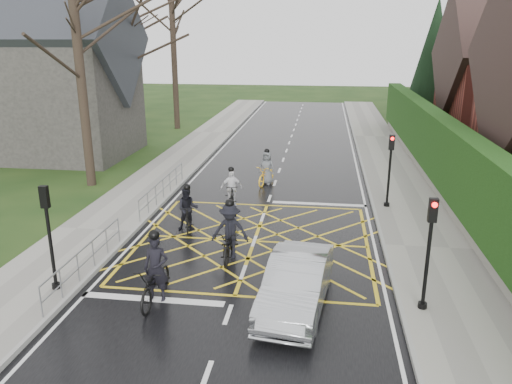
% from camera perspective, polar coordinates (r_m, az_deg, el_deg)
% --- Properties ---
extents(ground, '(120.00, 120.00, 0.00)m').
position_cam_1_polar(ground, '(18.02, -0.20, -5.65)').
color(ground, black).
rests_on(ground, ground).
extents(road, '(9.00, 80.00, 0.01)m').
position_cam_1_polar(road, '(18.02, -0.20, -5.64)').
color(road, black).
rests_on(road, ground).
extents(sidewalk_right, '(3.00, 80.00, 0.15)m').
position_cam_1_polar(sidewalk_right, '(18.22, 18.95, -6.13)').
color(sidewalk_right, gray).
rests_on(sidewalk_right, ground).
extents(sidewalk_left, '(3.00, 80.00, 0.15)m').
position_cam_1_polar(sidewalk_left, '(19.68, -17.83, -4.26)').
color(sidewalk_left, gray).
rests_on(sidewalk_left, ground).
extents(stone_wall, '(0.50, 38.00, 0.70)m').
position_cam_1_polar(stone_wall, '(24.03, 20.53, 0.05)').
color(stone_wall, slate).
rests_on(stone_wall, ground).
extents(hedge, '(0.90, 38.00, 2.80)m').
position_cam_1_polar(hedge, '(23.60, 20.98, 4.11)').
color(hedge, '#17330D').
rests_on(hedge, stone_wall).
extents(conifer, '(4.60, 4.60, 10.00)m').
position_cam_1_polar(conifer, '(43.30, 19.59, 13.69)').
color(conifer, black).
rests_on(conifer, ground).
extents(church, '(8.80, 7.80, 11.00)m').
position_cam_1_polar(church, '(32.61, -21.85, 12.44)').
color(church, '#2D2B28').
rests_on(church, ground).
extents(tree_near, '(9.24, 9.24, 11.44)m').
position_cam_1_polar(tree_near, '(25.13, -20.03, 18.36)').
color(tree_near, black).
rests_on(tree_near, ground).
extents(tree_mid, '(10.08, 10.08, 12.48)m').
position_cam_1_polar(tree_mid, '(32.86, -15.13, 19.58)').
color(tree_mid, black).
rests_on(tree_mid, ground).
extents(tree_far, '(8.40, 8.40, 10.40)m').
position_cam_1_polar(tree_far, '(40.14, -9.47, 17.35)').
color(tree_far, black).
rests_on(tree_far, ground).
extents(railing_south, '(0.05, 5.04, 1.03)m').
position_cam_1_polar(railing_south, '(15.96, -18.94, -6.76)').
color(railing_south, slate).
rests_on(railing_south, ground).
extents(railing_north, '(0.05, 6.04, 1.03)m').
position_cam_1_polar(railing_north, '(22.46, -10.59, 0.89)').
color(railing_north, slate).
rests_on(railing_north, ground).
extents(traffic_light_ne, '(0.24, 0.31, 3.21)m').
position_cam_1_polar(traffic_light_ne, '(21.49, 15.00, 2.25)').
color(traffic_light_ne, black).
rests_on(traffic_light_ne, ground).
extents(traffic_light_se, '(0.24, 0.31, 3.21)m').
position_cam_1_polar(traffic_light_se, '(13.64, 19.05, -6.90)').
color(traffic_light_se, black).
rests_on(traffic_light_se, ground).
extents(traffic_light_sw, '(0.24, 0.31, 3.21)m').
position_cam_1_polar(traffic_light_sw, '(15.04, -22.47, -5.01)').
color(traffic_light_sw, black).
rests_on(traffic_light_sw, ground).
extents(cyclist_rear, '(0.78, 2.17, 2.10)m').
position_cam_1_polar(cyclist_rear, '(14.18, -11.38, -9.68)').
color(cyclist_rear, black).
rests_on(cyclist_rear, ground).
extents(cyclist_back, '(0.95, 1.88, 1.81)m').
position_cam_1_polar(cyclist_back, '(18.97, -7.82, -2.39)').
color(cyclist_back, black).
rests_on(cyclist_back, ground).
extents(cyclist_mid, '(1.24, 2.13, 2.04)m').
position_cam_1_polar(cyclist_mid, '(16.46, -3.01, -5.16)').
color(cyclist_mid, black).
rests_on(cyclist_mid, ground).
extents(cyclist_front, '(1.02, 1.81, 1.75)m').
position_cam_1_polar(cyclist_front, '(21.49, -2.85, 0.02)').
color(cyclist_front, black).
rests_on(cyclist_front, ground).
extents(cyclist_lead, '(1.11, 1.95, 1.80)m').
position_cam_1_polar(cyclist_lead, '(24.72, 1.22, 2.30)').
color(cyclist_lead, gold).
rests_on(cyclist_lead, ground).
extents(car, '(2.02, 4.49, 1.43)m').
position_cam_1_polar(car, '(13.66, 4.64, -10.32)').
color(car, '#AFB2B6').
rests_on(car, ground).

